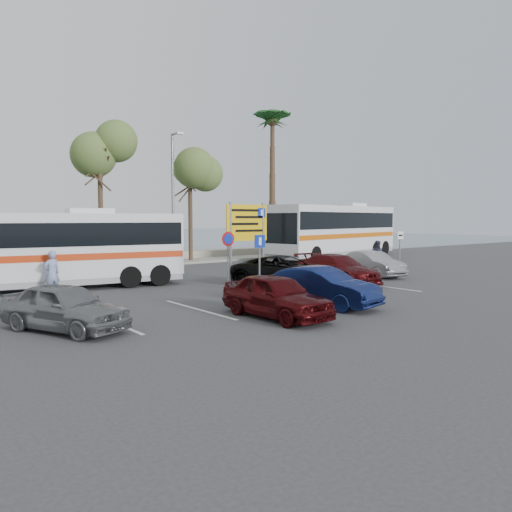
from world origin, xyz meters
TOP-DOWN VIEW (x-y plane):
  - ground at (0.00, 0.00)m, footprint 120.00×120.00m
  - kerb_strip at (0.00, 14.00)m, footprint 44.00×2.40m
  - seawall at (0.00, 16.00)m, footprint 48.00×0.80m
  - tree_mid at (-1.50, 14.00)m, footprint 3.20×3.20m
  - tree_right at (4.50, 14.00)m, footprint 3.20×3.20m
  - palm_tree at (11.50, 14.00)m, footprint 4.80×4.80m
  - street_lamp_right at (3.00, 13.52)m, footprint 0.45×1.15m
  - direction_sign at (1.00, 3.20)m, footprint 2.20×0.12m
  - sign_no_stop at (-0.60, 2.38)m, footprint 0.60×0.08m
  - sign_parking at (-0.20, 0.79)m, footprint 0.50×0.07m
  - sign_taxi at (9.80, 1.49)m, footprint 0.50×0.07m
  - lane_markings at (-1.14, -1.00)m, footprint 12.02×4.20m
  - coach_bus_left at (-6.50, 6.50)m, footprint 10.83×3.89m
  - coach_bus_right at (14.60, 10.50)m, footprint 13.20×5.16m
  - car_silver_a at (-8.38, -1.43)m, footprint 2.84×3.93m
  - car_blue at (-0.60, -2.97)m, footprint 2.14×4.13m
  - car_maroon at (4.20, 0.72)m, footprint 2.08×4.52m
  - car_red at (-3.00, -3.50)m, footprint 1.55×3.80m
  - suv_black at (1.80, 1.50)m, footprint 3.98×5.10m
  - car_silver_b at (7.58, 1.50)m, footprint 2.04×3.94m
  - pedestrian_near at (-6.87, 4.98)m, footprint 0.69×0.53m
  - pedestrian_far at (10.39, 3.45)m, footprint 0.85×0.96m

SIDE VIEW (x-z plane):
  - ground at x=0.00m, z-range 0.00..0.00m
  - lane_markings at x=-1.14m, z-range 0.00..0.01m
  - kerb_strip at x=0.00m, z-range 0.00..0.15m
  - seawall at x=0.00m, z-range 0.00..0.60m
  - car_silver_b at x=7.58m, z-range 0.00..1.24m
  - car_silver_a at x=-8.38m, z-range 0.00..1.24m
  - car_maroon at x=4.20m, z-range 0.00..1.28m
  - suv_black at x=1.80m, z-range 0.00..1.29m
  - car_red at x=-3.00m, z-range 0.00..1.29m
  - car_blue at x=-0.60m, z-range 0.00..1.29m
  - pedestrian_far at x=10.39m, z-range 0.00..1.64m
  - pedestrian_near at x=-6.87m, z-range 0.00..1.69m
  - sign_taxi at x=9.80m, z-range 0.32..2.52m
  - sign_parking at x=-0.20m, z-range 0.34..2.59m
  - coach_bus_left at x=-6.50m, z-range -0.12..3.19m
  - sign_no_stop at x=-0.60m, z-range 0.40..2.75m
  - coach_bus_right at x=14.60m, z-range -0.15..3.88m
  - direction_sign at x=1.00m, z-range 0.63..4.23m
  - street_lamp_right at x=3.00m, z-range 0.59..8.60m
  - tree_right at x=4.50m, z-range 2.47..9.87m
  - tree_mid at x=-1.50m, z-range 2.65..10.65m
  - palm_tree at x=11.50m, z-range 4.27..15.47m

